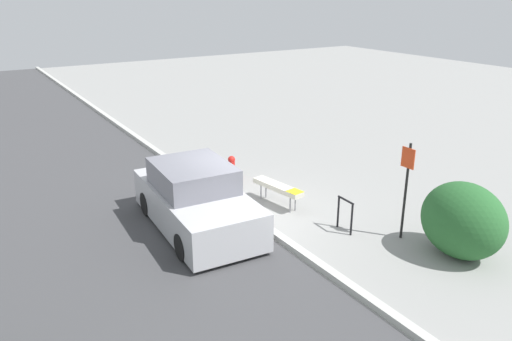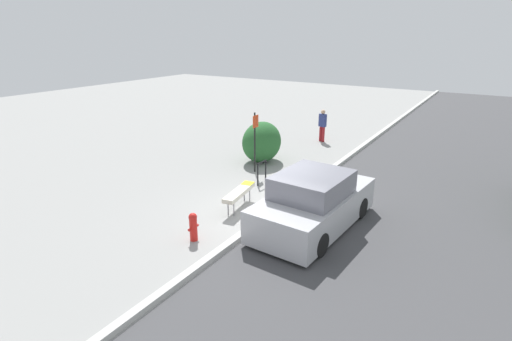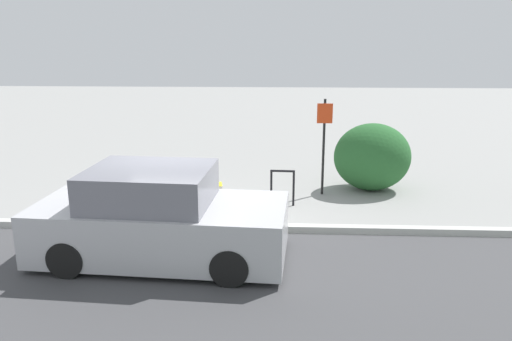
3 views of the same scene
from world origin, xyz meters
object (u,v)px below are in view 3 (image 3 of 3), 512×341
bench (185,189)px  parked_car_near (159,219)px  bike_rack (282,184)px  sign_post (324,138)px  fire_hydrant (79,193)px

bench → parked_car_near: 2.43m
bench → parked_car_near: (0.03, -2.42, 0.20)m
bike_rack → sign_post: size_ratio=0.36×
bench → parked_car_near: bearing=-98.1°
bike_rack → bench: bearing=-167.2°
sign_post → fire_hydrant: sign_post is taller
fire_hydrant → bench: bearing=3.2°
bike_rack → parked_car_near: bearing=-125.7°
bike_rack → sign_post: 1.58m
sign_post → parked_car_near: bearing=-128.8°
bench → parked_car_near: parked_car_near is taller
sign_post → parked_car_near: sign_post is taller
bench → sign_post: sign_post is taller
bike_rack → fire_hydrant: bike_rack is taller
bike_rack → sign_post: sign_post is taller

